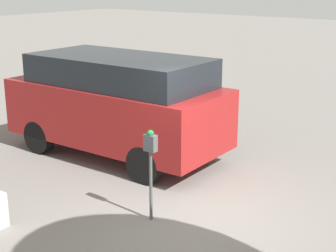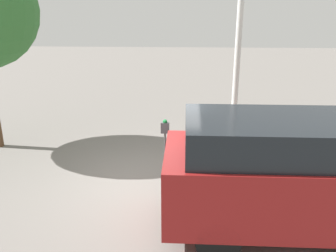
{
  "view_description": "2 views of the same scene",
  "coord_description": "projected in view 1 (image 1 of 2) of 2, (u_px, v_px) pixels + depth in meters",
  "views": [
    {
      "loc": [
        -4.23,
        6.17,
        3.71
      ],
      "look_at": [
        0.44,
        -0.05,
        1.45
      ],
      "focal_mm": 55.0,
      "sensor_mm": 36.0,
      "label": 1
    },
    {
      "loc": [
        1.04,
        -6.99,
        3.74
      ],
      "look_at": [
        0.5,
        0.75,
        1.2
      ],
      "focal_mm": 35.0,
      "sensor_mm": 36.0,
      "label": 2
    }
  ],
  "objects": [
    {
      "name": "parking_meter_near",
      "position": [
        151.0,
        154.0,
        7.87
      ],
      "size": [
        0.2,
        0.11,
        1.48
      ],
      "rotation": [
        0.0,
        0.0,
        0.01
      ],
      "color": "#4C4C4C",
      "rests_on": "ground"
    },
    {
      "name": "parked_van",
      "position": [
        117.0,
        102.0,
        10.81
      ],
      "size": [
        4.76,
        2.13,
        2.15
      ],
      "rotation": [
        0.0,
        0.0,
        0.02
      ],
      "color": "maroon",
      "rests_on": "ground"
    },
    {
      "name": "ground_plane",
      "position": [
        188.0,
        218.0,
        8.21
      ],
      "size": [
        80.0,
        80.0,
        0.0
      ],
      "primitive_type": "plane",
      "color": "slate"
    }
  ]
}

